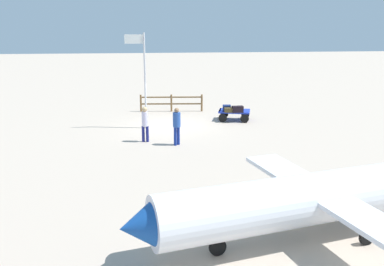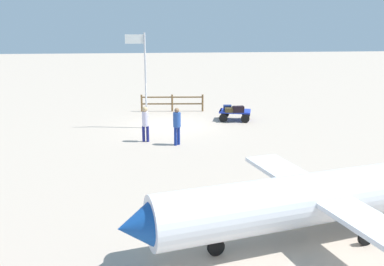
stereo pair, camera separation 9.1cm
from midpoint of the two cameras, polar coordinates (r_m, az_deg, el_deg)
ground_plane at (r=23.92m, az=-3.05°, el=1.00°), size 120.00×120.00×0.00m
luggage_cart at (r=25.27m, az=5.53°, el=2.71°), size 2.05×1.76×0.59m
suitcase_navy at (r=24.65m, az=6.01°, el=3.19°), size 0.65×0.38×0.36m
suitcase_grey at (r=24.99m, az=4.56°, el=3.36°), size 0.49×0.40×0.35m
suitcase_olive at (r=24.67m, az=4.90°, el=3.09°), size 0.58×0.43×0.25m
worker_lead at (r=19.84m, az=-2.19°, el=1.31°), size 0.50×0.50×1.78m
worker_trailing at (r=20.52m, az=-6.44°, el=1.51°), size 0.36×0.36×1.73m
airplane_near at (r=11.68m, az=15.41°, el=-8.44°), size 9.97×6.54×3.00m
flagpole at (r=22.96m, az=-6.72°, el=8.02°), size 1.06×0.10×5.11m
wooden_fence at (r=27.66m, az=-2.87°, el=4.20°), size 4.05×0.47×1.10m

